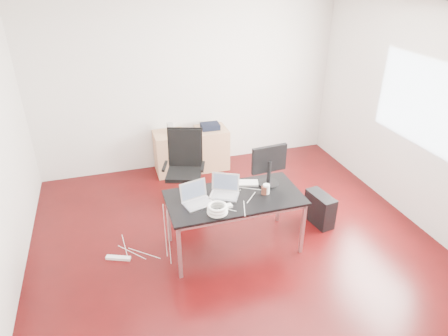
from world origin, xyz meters
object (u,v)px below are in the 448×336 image
object	(u,v)px
filing_cabinet_right	(212,148)
pc_tower	(320,209)
desk	(234,200)
filing_cabinet_left	(170,153)
office_chair	(185,164)

from	to	relation	value
filing_cabinet_right	pc_tower	bearing A→B (deg)	-65.42
desk	filing_cabinet_left	world-z (taller)	desk
filing_cabinet_left	filing_cabinet_right	distance (m)	0.72
office_chair	filing_cabinet_left	distance (m)	1.00
filing_cabinet_right	pc_tower	world-z (taller)	filing_cabinet_right
filing_cabinet_left	filing_cabinet_right	xyz separation A→B (m)	(0.72, 0.00, 0.00)
filing_cabinet_left	pc_tower	size ratio (longest dim) A/B	1.56
desk	pc_tower	xyz separation A→B (m)	(1.27, 0.14, -0.46)
desk	filing_cabinet_right	xyz separation A→B (m)	(0.33, 2.19, -0.33)
filing_cabinet_left	office_chair	bearing A→B (deg)	-87.43
desk	office_chair	size ratio (longest dim) A/B	1.48
office_chair	pc_tower	xyz separation A→B (m)	(1.61, -1.09, -0.39)
desk	pc_tower	distance (m)	1.35
desk	filing_cabinet_left	size ratio (longest dim) A/B	2.29
desk	office_chair	world-z (taller)	office_chair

